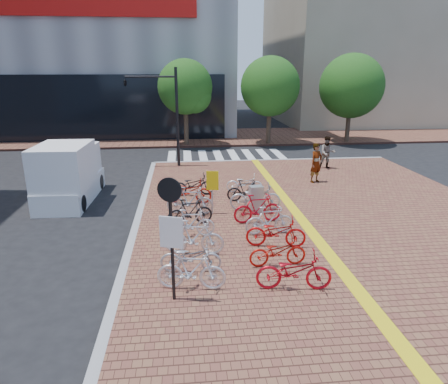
{
  "coord_description": "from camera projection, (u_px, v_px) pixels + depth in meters",
  "views": [
    {
      "loc": [
        -2.23,
        -11.21,
        5.47
      ],
      "look_at": [
        -0.86,
        2.08,
        1.3
      ],
      "focal_mm": 32.0,
      "sensor_mm": 36.0,
      "label": 1
    }
  ],
  "objects": [
    {
      "name": "ground",
      "position": [
        258.0,
        250.0,
        12.5
      ],
      "size": [
        120.0,
        120.0,
        0.0
      ],
      "primitive_type": "plane",
      "color": "black",
      "rests_on": "ground"
    },
    {
      "name": "tactile_strip",
      "position": [
        404.0,
        348.0,
        7.9
      ],
      "size": [
        0.4,
        34.0,
        0.01
      ],
      "primitive_type": "cube",
      "color": "yellow",
      "rests_on": "sidewalk"
    },
    {
      "name": "kerb_west",
      "position": [
        94.0,
        374.0,
        7.34
      ],
      "size": [
        0.25,
        34.0,
        0.15
      ],
      "primitive_type": "cube",
      "color": "gray",
      "rests_on": "ground"
    },
    {
      "name": "kerb_north",
      "position": [
        271.0,
        161.0,
        24.16
      ],
      "size": [
        14.0,
        0.25,
        0.15
      ],
      "primitive_type": "cube",
      "color": "gray",
      "rests_on": "ground"
    },
    {
      "name": "far_sidewalk",
      "position": [
        211.0,
        137.0,
        32.42
      ],
      "size": [
        70.0,
        8.0,
        0.15
      ],
      "primitive_type": "cube",
      "color": "brown",
      "rests_on": "ground"
    },
    {
      "name": "building_beige",
      "position": [
        373.0,
        33.0,
        41.95
      ],
      "size": [
        20.0,
        18.0,
        18.0
      ],
      "primitive_type": "cube",
      "color": "gray",
      "rests_on": "ground"
    },
    {
      "name": "crosswalk",
      "position": [
        226.0,
        156.0,
        25.84
      ],
      "size": [
        7.5,
        4.0,
        0.01
      ],
      "color": "silver",
      "rests_on": "ground"
    },
    {
      "name": "street_trees",
      "position": [
        284.0,
        88.0,
        28.34
      ],
      "size": [
        16.2,
        4.6,
        6.35
      ],
      "color": "#38281E",
      "rests_on": "far_sidewalk"
    },
    {
      "name": "bike_0",
      "position": [
        191.0,
        270.0,
        9.88
      ],
      "size": [
        1.79,
        0.77,
        1.04
      ],
      "primitive_type": "imported",
      "rotation": [
        0.0,
        0.0,
        1.41
      ],
      "color": "white",
      "rests_on": "sidewalk"
    },
    {
      "name": "bike_1",
      "position": [
        191.0,
        257.0,
        10.77
      ],
      "size": [
        1.7,
        0.71,
        0.87
      ],
      "primitive_type": "imported",
      "rotation": [
        0.0,
        0.0,
        1.49
      ],
      "color": "#AFAFB4",
      "rests_on": "sidewalk"
    },
    {
      "name": "bike_2",
      "position": [
        194.0,
        237.0,
        11.77
      ],
      "size": [
        1.86,
        0.84,
        1.08
      ],
      "primitive_type": "imported",
      "rotation": [
        0.0,
        0.0,
        1.38
      ],
      "color": "silver",
      "rests_on": "sidewalk"
    },
    {
      "name": "bike_3",
      "position": [
        190.0,
        223.0,
        13.0
      ],
      "size": [
        1.61,
        0.53,
        0.96
      ],
      "primitive_type": "imported",
      "rotation": [
        0.0,
        0.0,
        1.52
      ],
      "color": "silver",
      "rests_on": "sidewalk"
    },
    {
      "name": "bike_4",
      "position": [
        190.0,
        212.0,
        13.99
      ],
      "size": [
        1.68,
        0.78,
        0.98
      ],
      "primitive_type": "imported",
      "rotation": [
        0.0,
        0.0,
        1.77
      ],
      "color": "black",
      "rests_on": "sidewalk"
    },
    {
      "name": "bike_5",
      "position": [
        190.0,
        201.0,
        15.02
      ],
      "size": [
        1.85,
        0.82,
        1.07
      ],
      "primitive_type": "imported",
      "rotation": [
        0.0,
        0.0,
        1.39
      ],
      "color": "#B2B1B6",
      "rests_on": "sidewalk"
    },
    {
      "name": "bike_6",
      "position": [
        188.0,
        191.0,
        16.27
      ],
      "size": [
        1.99,
        0.92,
        1.01
      ],
      "primitive_type": "imported",
      "rotation": [
        0.0,
        0.0,
        1.44
      ],
      "color": "#AB170C",
      "rests_on": "sidewalk"
    },
    {
      "name": "bike_7",
      "position": [
        193.0,
        185.0,
        17.29
      ],
      "size": [
        1.86,
        0.78,
        0.95
      ],
      "primitive_type": "imported",
      "rotation": [
        0.0,
        0.0,
        1.65
      ],
      "color": "black",
      "rests_on": "sidewalk"
    },
    {
      "name": "bike_8",
      "position": [
        294.0,
        271.0,
        9.9
      ],
      "size": [
        1.95,
        0.88,
        0.99
      ],
      "primitive_type": "imported",
      "rotation": [
        0.0,
        0.0,
        1.45
      ],
      "color": "red",
      "rests_on": "sidewalk"
    },
    {
      "name": "bike_9",
      "position": [
        278.0,
        251.0,
        11.11
      ],
      "size": [
        1.65,
        0.66,
        0.85
      ],
      "primitive_type": "imported",
      "rotation": [
        0.0,
        0.0,
        1.63
      ],
      "color": "red",
      "rests_on": "sidewalk"
    },
    {
      "name": "bike_10",
      "position": [
        276.0,
        232.0,
        12.28
      ],
      "size": [
        1.93,
        0.97,
        0.97
      ],
      "primitive_type": "imported",
      "rotation": [
        0.0,
        0.0,
        1.39
      ],
      "color": "#B80D0D",
      "rests_on": "sidewalk"
    },
    {
      "name": "bike_11",
      "position": [
        269.0,
        220.0,
        13.21
      ],
      "size": [
        1.66,
        0.59,
        0.98
      ],
      "primitive_type": "imported",
      "rotation": [
        0.0,
        0.0,
        1.65
      ],
      "color": "silver",
      "rests_on": "sidewalk"
    },
    {
      "name": "bike_12",
      "position": [
        258.0,
        208.0,
        14.21
      ],
      "size": [
        1.81,
        0.68,
        1.06
      ],
      "primitive_type": "imported",
      "rotation": [
        0.0,
        0.0,
        1.68
      ],
      "color": "#B60D1B",
      "rests_on": "sidewalk"
    },
    {
      "name": "bike_13",
      "position": [
        255.0,
        197.0,
        15.48
      ],
      "size": [
        2.03,
        0.81,
        1.04
      ],
      "primitive_type": "imported",
      "rotation": [
        0.0,
        0.0,
        1.51
      ],
      "color": "#B7B8BC",
      "rests_on": "sidewalk"
    },
    {
      "name": "bike_14",
      "position": [
        246.0,
        191.0,
        16.48
      ],
      "size": [
        1.58,
        0.57,
        0.93
      ],
      "primitive_type": "imported",
      "rotation": [
        0.0,
        0.0,
        1.49
      ],
      "color": "black",
      "rests_on": "sidewalk"
    },
    {
      "name": "bike_15",
      "position": [
        244.0,
        183.0,
        17.67
      ],
      "size": [
        1.68,
        0.83,
        0.84
      ],
      "primitive_type": "imported",
      "rotation": [
        0.0,
        0.0,
        1.4
      ],
      "color": "white",
      "rests_on": "sidewalk"
    },
    {
      "name": "pedestrian_a",
      "position": [
        316.0,
        163.0,
        19.15
      ],
      "size": [
        0.83,
        0.74,
        1.9
      ],
      "primitive_type": "imported",
      "rotation": [
        0.0,
        0.0,
        0.51
      ],
      "color": "gray",
      "rests_on": "sidewalk"
    },
    {
      "name": "pedestrian_b",
      "position": [
        327.0,
        153.0,
        21.76
      ],
      "size": [
        0.93,
        0.76,
        1.77
      ],
      "primitive_type": "imported",
      "rotation": [
        0.0,
        0.0,
        -0.11
      ],
      "color": "#4B4D5F",
      "rests_on": "sidewalk"
    },
    {
      "name": "utility_box",
      "position": [
        256.0,
        199.0,
        15.17
      ],
      "size": [
        0.54,
        0.43,
        1.06
      ],
      "primitive_type": "cube",
      "rotation": [
        0.0,
        0.0,
        0.18
      ],
      "color": "#A7A6AB",
      "rests_on": "sidewalk"
    },
    {
      "name": "yellow_sign",
      "position": [
        212.0,
        184.0,
        14.87
      ],
      "size": [
        0.45,
        0.15,
        1.67
      ],
      "color": "#B7B7BC",
      "rests_on": "sidewalk"
    },
    {
      "name": "notice_sign",
      "position": [
        171.0,
        225.0,
        8.99
      ],
      "size": [
        0.55,
        0.22,
        3.05
      ],
      "color": "black",
      "rests_on": "sidewalk"
    },
    {
      "name": "traffic_light_pole",
      "position": [
        154.0,
        99.0,
        21.49
      ],
      "size": [
        2.88,
        1.11,
        5.36
      ],
      "color": "black",
      "rests_on": "sidewalk"
    },
    {
      "name": "box_truck",
      "position": [
        69.0,
        173.0,
        16.86
      ],
      "size": [
        2.06,
        4.46,
        2.54
      ],
      "color": "white",
      "rests_on": "ground"
    }
  ]
}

